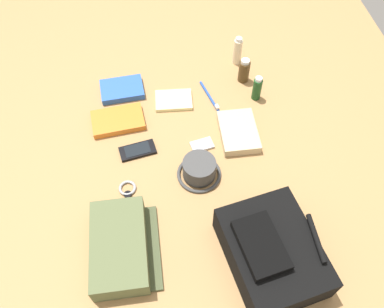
{
  "coord_description": "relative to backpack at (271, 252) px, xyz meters",
  "views": [
    {
      "loc": [
        0.82,
        -0.12,
        1.22
      ],
      "look_at": [
        0.0,
        0.0,
        0.04
      ],
      "focal_mm": 37.06,
      "sensor_mm": 36.0,
      "label": 1
    }
  ],
  "objects": [
    {
      "name": "shampoo_bottle",
      "position": [
        -0.69,
        0.12,
        -0.01
      ],
      "size": [
        0.04,
        0.04,
        0.11
      ],
      "color": "#19471E",
      "rests_on": "ground_plane"
    },
    {
      "name": "ground_plane",
      "position": [
        -0.41,
        -0.19,
        -0.08
      ],
      "size": [
        2.64,
        2.02,
        0.02
      ],
      "primitive_type": "cube",
      "color": "#A37948",
      "rests_on": "ground"
    },
    {
      "name": "cell_phone",
      "position": [
        -0.48,
        -0.38,
        -0.06
      ],
      "size": [
        0.09,
        0.14,
        0.01
      ],
      "color": "black",
      "rests_on": "ground_plane"
    },
    {
      "name": "toiletry_pouch",
      "position": [
        -0.09,
        -0.46,
        -0.02
      ],
      "size": [
        0.3,
        0.21,
        0.08
      ],
      "color": "#56603D",
      "rests_on": "ground_plane"
    },
    {
      "name": "backpack",
      "position": [
        0.0,
        0.0,
        0.0
      ],
      "size": [
        0.38,
        0.32,
        0.15
      ],
      "color": "black",
      "rests_on": "ground_plane"
    },
    {
      "name": "travel_guidebook",
      "position": [
        -0.63,
        -0.45,
        -0.05
      ],
      "size": [
        0.15,
        0.21,
        0.03
      ],
      "color": "orange",
      "rests_on": "ground_plane"
    },
    {
      "name": "wristwatch",
      "position": [
        -0.32,
        -0.43,
        -0.06
      ],
      "size": [
        0.07,
        0.06,
        0.01
      ],
      "color": "#99999E",
      "rests_on": "ground_plane"
    },
    {
      "name": "notepad",
      "position": [
        -0.71,
        -0.22,
        -0.06
      ],
      "size": [
        0.12,
        0.16,
        0.02
      ],
      "primitive_type": "cube",
      "rotation": [
        0.0,
        0.0,
        -0.07
      ],
      "color": "beige",
      "rests_on": "ground_plane"
    },
    {
      "name": "bucket_hat",
      "position": [
        -0.34,
        -0.17,
        -0.03
      ],
      "size": [
        0.16,
        0.16,
        0.08
      ],
      "color": "#424242",
      "rests_on": "ground_plane"
    },
    {
      "name": "lotion_bottle",
      "position": [
        -0.91,
        0.09,
        0.0
      ],
      "size": [
        0.04,
        0.04,
        0.13
      ],
      "color": "beige",
      "rests_on": "ground_plane"
    },
    {
      "name": "toothbrush",
      "position": [
        -0.71,
        -0.07,
        -0.06
      ],
      "size": [
        0.18,
        0.06,
        0.02
      ],
      "color": "blue",
      "rests_on": "ground_plane"
    },
    {
      "name": "folded_towel",
      "position": [
        -0.51,
        0.01,
        -0.05
      ],
      "size": [
        0.2,
        0.14,
        0.04
      ],
      "primitive_type": "cube",
      "rotation": [
        0.0,
        0.0,
        -0.02
      ],
      "color": "#C6B289",
      "rests_on": "ground_plane"
    },
    {
      "name": "media_player",
      "position": [
        -0.47,
        -0.14,
        -0.06
      ],
      "size": [
        0.07,
        0.09,
        0.01
      ],
      "color": "#B7B7BC",
      "rests_on": "ground_plane"
    },
    {
      "name": "cologne_bottle",
      "position": [
        -0.8,
        0.09,
        -0.01
      ],
      "size": [
        0.05,
        0.05,
        0.11
      ],
      "color": "#473319",
      "rests_on": "ground_plane"
    },
    {
      "name": "paperback_novel",
      "position": [
        -0.8,
        -0.43,
        -0.05
      ],
      "size": [
        0.14,
        0.18,
        0.03
      ],
      "color": "blue",
      "rests_on": "ground_plane"
    }
  ]
}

